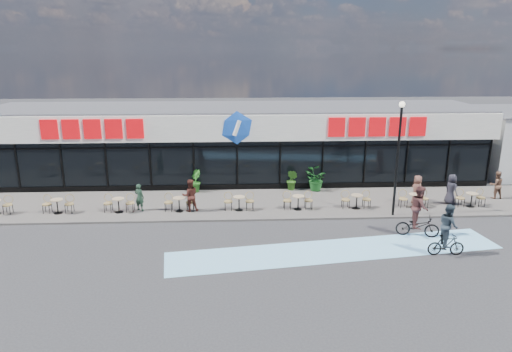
{
  "coord_description": "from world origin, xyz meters",
  "views": [
    {
      "loc": [
        -0.13,
        -18.72,
        8.08
      ],
      "look_at": [
        0.92,
        3.5,
        1.87
      ],
      "focal_mm": 32.0,
      "sensor_mm": 36.0,
      "label": 1
    }
  ],
  "objects_px": {
    "pedestrian_c": "(496,185)",
    "pedestrian_a": "(417,190)",
    "potted_plant_left": "(195,181)",
    "patron_left": "(139,197)",
    "cyclist_b": "(419,216)",
    "pedestrian_b": "(451,189)",
    "potted_plant_right": "(315,179)",
    "cyclist_a": "(448,232)",
    "potted_plant_mid": "(292,180)",
    "lamp_post": "(398,150)",
    "patron_right": "(190,195)"
  },
  "relations": [
    {
      "from": "pedestrian_c",
      "to": "pedestrian_a",
      "type": "bearing_deg",
      "value": 10.34
    },
    {
      "from": "potted_plant_left",
      "to": "pedestrian_c",
      "type": "distance_m",
      "value": 16.79
    },
    {
      "from": "patron_left",
      "to": "cyclist_b",
      "type": "distance_m",
      "value": 13.5
    },
    {
      "from": "pedestrian_a",
      "to": "pedestrian_b",
      "type": "distance_m",
      "value": 1.86
    },
    {
      "from": "patron_left",
      "to": "pedestrian_a",
      "type": "distance_m",
      "value": 14.48
    },
    {
      "from": "potted_plant_right",
      "to": "pedestrian_c",
      "type": "xyz_separation_m",
      "value": [
        9.74,
        -1.88,
        0.09
      ]
    },
    {
      "from": "potted_plant_left",
      "to": "cyclist_a",
      "type": "relative_size",
      "value": 0.59
    },
    {
      "from": "potted_plant_mid",
      "to": "patron_left",
      "type": "bearing_deg",
      "value": -159.45
    },
    {
      "from": "lamp_post",
      "to": "pedestrian_b",
      "type": "height_order",
      "value": "lamp_post"
    },
    {
      "from": "patron_right",
      "to": "lamp_post",
      "type": "bearing_deg",
      "value": 162.02
    },
    {
      "from": "lamp_post",
      "to": "potted_plant_mid",
      "type": "height_order",
      "value": "lamp_post"
    },
    {
      "from": "pedestrian_a",
      "to": "potted_plant_left",
      "type": "bearing_deg",
      "value": -90.96
    },
    {
      "from": "potted_plant_right",
      "to": "pedestrian_b",
      "type": "xyz_separation_m",
      "value": [
        6.83,
        -2.68,
        0.13
      ]
    },
    {
      "from": "pedestrian_b",
      "to": "cyclist_b",
      "type": "relative_size",
      "value": 0.7
    },
    {
      "from": "lamp_post",
      "to": "cyclist_b",
      "type": "distance_m",
      "value": 3.49
    },
    {
      "from": "pedestrian_b",
      "to": "pedestrian_a",
      "type": "bearing_deg",
      "value": 75.05
    },
    {
      "from": "pedestrian_b",
      "to": "potted_plant_mid",
      "type": "bearing_deg",
      "value": 55.34
    },
    {
      "from": "patron_right",
      "to": "pedestrian_a",
      "type": "relative_size",
      "value": 1.05
    },
    {
      "from": "patron_left",
      "to": "pedestrian_c",
      "type": "bearing_deg",
      "value": -152.89
    },
    {
      "from": "potted_plant_mid",
      "to": "pedestrian_b",
      "type": "relative_size",
      "value": 0.76
    },
    {
      "from": "pedestrian_a",
      "to": "pedestrian_c",
      "type": "xyz_separation_m",
      "value": [
        4.77,
        0.82,
        -0.03
      ]
    },
    {
      "from": "pedestrian_b",
      "to": "pedestrian_c",
      "type": "xyz_separation_m",
      "value": [
        2.92,
        0.8,
        -0.05
      ]
    },
    {
      "from": "potted_plant_left",
      "to": "patron_right",
      "type": "bearing_deg",
      "value": -89.77
    },
    {
      "from": "patron_right",
      "to": "cyclist_b",
      "type": "height_order",
      "value": "cyclist_b"
    },
    {
      "from": "pedestrian_a",
      "to": "pedestrian_b",
      "type": "xyz_separation_m",
      "value": [
        1.86,
        0.02,
        0.01
      ]
    },
    {
      "from": "patron_right",
      "to": "potted_plant_right",
      "type": "bearing_deg",
      "value": -167.42
    },
    {
      "from": "patron_left",
      "to": "cyclist_a",
      "type": "xyz_separation_m",
      "value": [
        13.36,
        -5.73,
        0.19
      ]
    },
    {
      "from": "pedestrian_b",
      "to": "cyclist_a",
      "type": "distance_m",
      "value": 6.68
    },
    {
      "from": "lamp_post",
      "to": "patron_right",
      "type": "height_order",
      "value": "lamp_post"
    },
    {
      "from": "potted_plant_left",
      "to": "patron_left",
      "type": "bearing_deg",
      "value": -130.06
    },
    {
      "from": "lamp_post",
      "to": "potted_plant_right",
      "type": "bearing_deg",
      "value": 127.26
    },
    {
      "from": "cyclist_b",
      "to": "pedestrian_b",
      "type": "bearing_deg",
      "value": 49.98
    },
    {
      "from": "pedestrian_a",
      "to": "pedestrian_b",
      "type": "height_order",
      "value": "pedestrian_b"
    },
    {
      "from": "potted_plant_mid",
      "to": "potted_plant_right",
      "type": "bearing_deg",
      "value": -6.26
    },
    {
      "from": "patron_left",
      "to": "patron_right",
      "type": "height_order",
      "value": "patron_right"
    },
    {
      "from": "potted_plant_left",
      "to": "pedestrian_c",
      "type": "relative_size",
      "value": 0.84
    },
    {
      "from": "potted_plant_mid",
      "to": "potted_plant_right",
      "type": "height_order",
      "value": "potted_plant_right"
    },
    {
      "from": "patron_right",
      "to": "cyclist_b",
      "type": "bearing_deg",
      "value": 149.2
    },
    {
      "from": "cyclist_a",
      "to": "patron_left",
      "type": "bearing_deg",
      "value": 156.77
    },
    {
      "from": "pedestrian_b",
      "to": "potted_plant_right",
      "type": "bearing_deg",
      "value": 53.06
    },
    {
      "from": "cyclist_b",
      "to": "cyclist_a",
      "type": "bearing_deg",
      "value": -78.68
    },
    {
      "from": "patron_right",
      "to": "pedestrian_b",
      "type": "height_order",
      "value": "patron_right"
    },
    {
      "from": "cyclist_a",
      "to": "cyclist_b",
      "type": "bearing_deg",
      "value": 101.32
    },
    {
      "from": "lamp_post",
      "to": "potted_plant_mid",
      "type": "xyz_separation_m",
      "value": [
        -4.51,
        4.36,
        -2.69
      ]
    },
    {
      "from": "potted_plant_mid",
      "to": "pedestrian_b",
      "type": "bearing_deg",
      "value": -19.16
    },
    {
      "from": "pedestrian_c",
      "to": "patron_left",
      "type": "bearing_deg",
      "value": 3.74
    },
    {
      "from": "pedestrian_c",
      "to": "cyclist_a",
      "type": "relative_size",
      "value": 0.7
    },
    {
      "from": "potted_plant_mid",
      "to": "pedestrian_a",
      "type": "relative_size",
      "value": 0.77
    },
    {
      "from": "pedestrian_a",
      "to": "cyclist_a",
      "type": "relative_size",
      "value": 0.73
    },
    {
      "from": "potted_plant_right",
      "to": "pedestrian_c",
      "type": "bearing_deg",
      "value": -10.93
    }
  ]
}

